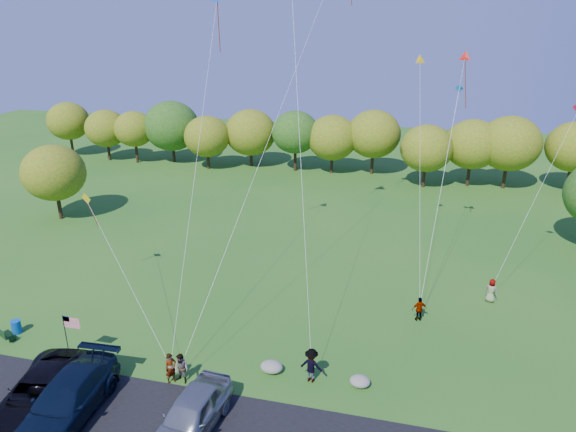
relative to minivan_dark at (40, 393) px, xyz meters
name	(u,v)px	position (x,y,z in m)	size (l,w,h in m)	color
ground	(209,377)	(6.77, 4.08, -0.94)	(140.00, 140.00, 0.00)	#235E1B
treeline	(324,139)	(6.19, 40.45, 3.79)	(76.10, 27.83, 8.40)	#392814
minivan_dark	(40,393)	(0.00, 0.00, 0.00)	(2.91, 6.31, 1.75)	black
minivan_navy	(67,400)	(1.53, -0.12, 0.05)	(2.61, 6.41, 1.86)	black
minivan_silver	(191,415)	(7.45, 0.39, 0.02)	(2.13, 5.28, 1.80)	gray
flyer_a	(171,368)	(5.06, 3.28, -0.09)	(0.62, 0.40, 1.69)	#4C4C59
flyer_b	(181,369)	(5.58, 3.40, -0.11)	(0.80, 0.63, 1.65)	#4C4C59
flyer_c	(311,365)	(11.94, 5.09, 0.00)	(1.21, 0.69, 1.87)	#4C4C59
flyer_d	(419,309)	(17.25, 12.22, -0.15)	(0.92, 0.38, 1.57)	#4C4C59
flyer_e	(491,291)	(21.78, 15.67, -0.13)	(0.79, 0.51, 1.61)	#4C4C59
park_bench	(0,334)	(-6.10, 4.27, -0.46)	(1.57, 0.90, 0.88)	black
trash_barrel	(16,327)	(-5.78, 5.15, -0.53)	(0.55, 0.55, 0.82)	#0B49A7
flag_assembly	(69,327)	(-0.94, 3.75, 1.12)	(1.00, 0.65, 2.71)	black
boulder_near	(272,367)	(9.78, 5.29, -0.64)	(1.20, 0.94, 0.60)	gray
boulder_far	(360,381)	(14.41, 5.28, -0.66)	(1.05, 0.87, 0.55)	gray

